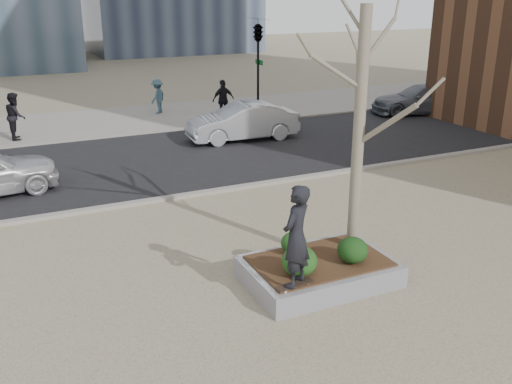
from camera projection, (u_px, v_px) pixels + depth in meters
name	position (u px, v px, depth m)	size (l,w,h in m)	color
ground	(276.00, 291.00, 11.48)	(120.00, 120.00, 0.00)	tan
street	(147.00, 162.00, 20.00)	(60.00, 8.00, 0.02)	black
far_sidewalk	(107.00, 121.00, 25.96)	(60.00, 6.00, 0.02)	gray
planter	(319.00, 271.00, 11.80)	(3.00, 2.00, 0.45)	gray
planter_mulch	(319.00, 261.00, 11.72)	(2.70, 1.70, 0.04)	#382314
sycamore_tree	(361.00, 94.00, 11.25)	(2.80, 2.80, 6.60)	gray
shrub_left	(299.00, 261.00, 11.01)	(0.70, 0.70, 0.59)	#1A3F14
shrub_middle	(294.00, 243.00, 11.94)	(0.54, 0.54, 0.46)	#123B13
shrub_right	(353.00, 250.00, 11.53)	(0.63, 0.63, 0.54)	#133410
skateboard	(295.00, 286.00, 10.69)	(0.78, 0.20, 0.07)	black
skateboarder	(296.00, 236.00, 10.35)	(0.72, 0.47, 1.96)	black
car_silver	(243.00, 122.00, 22.61)	(1.53, 4.40, 1.45)	#AFB2B7
car_third	(421.00, 99.00, 27.37)	(1.93, 4.75, 1.38)	#53565F
pedestrian_a	(16.00, 116.00, 22.64)	(0.91, 0.71, 1.87)	black
pedestrian_b	(158.00, 96.00, 27.39)	(1.05, 0.60, 1.63)	#385666
pedestrian_c	(223.00, 100.00, 26.08)	(1.06, 0.44, 1.81)	black
traffic_light_far	(258.00, 70.00, 25.75)	(0.60, 2.48, 4.50)	black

